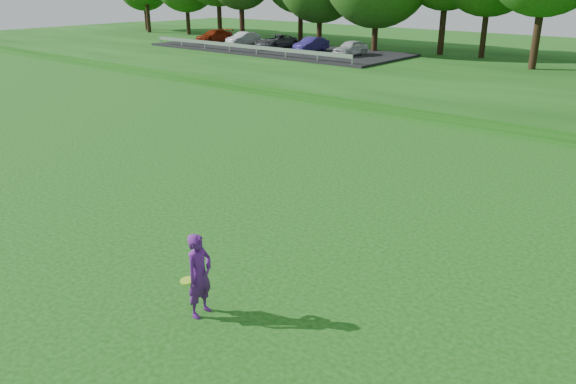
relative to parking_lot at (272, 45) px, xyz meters
The scene contains 5 objects.
ground 40.81m from the parking_lot, 53.54° to the right, with size 140.00×140.00×0.00m, color #14450D.
berm 24.28m from the parking_lot, ahead, with size 130.00×30.00×0.60m, color #14450D.
walking_path 27.44m from the parking_lot, 27.86° to the right, with size 130.00×1.60×0.04m, color gray.
parking_lot is the anchor object (origin of this frame).
woman 41.53m from the parking_lot, 50.71° to the right, with size 0.54×0.71×1.80m.
Camera 1 is at (9.84, -5.87, 6.49)m, focal length 35.00 mm.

